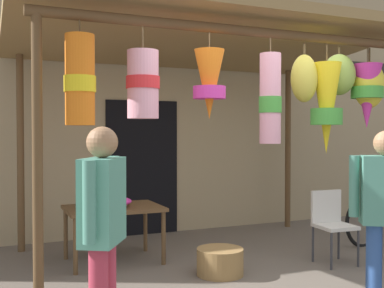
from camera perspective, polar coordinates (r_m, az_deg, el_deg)
The scene contains 8 objects.
ground_plane at distance 5.15m, azimuth 7.61°, elevation -15.89°, with size 30.00×30.00×0.00m, color #60564C.
shop_facade at distance 7.43m, azimuth -3.38°, elevation 6.34°, with size 11.58×0.29×4.34m.
market_stall_canopy at distance 5.75m, azimuth 3.73°, elevation 10.36°, with size 4.57×2.69×2.87m.
display_table at distance 5.76m, azimuth -9.34°, elevation -8.05°, with size 1.10×0.78×0.65m.
flower_heap_on_table at distance 5.65m, azimuth -9.90°, elevation -6.83°, with size 0.57×0.40×0.13m.
folding_chair at distance 5.90m, azimuth 16.26°, elevation -8.67°, with size 0.43×0.43×0.84m.
wicker_basket_by_table at distance 5.28m, azimuth 3.37°, elevation -13.82°, with size 0.50×0.50×0.29m, color olive.
customer_foreground at distance 3.34m, azimuth -10.61°, elevation -9.14°, with size 0.40×0.52×1.57m.
Camera 1 is at (-2.53, -4.21, 1.53)m, focal length 44.76 mm.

